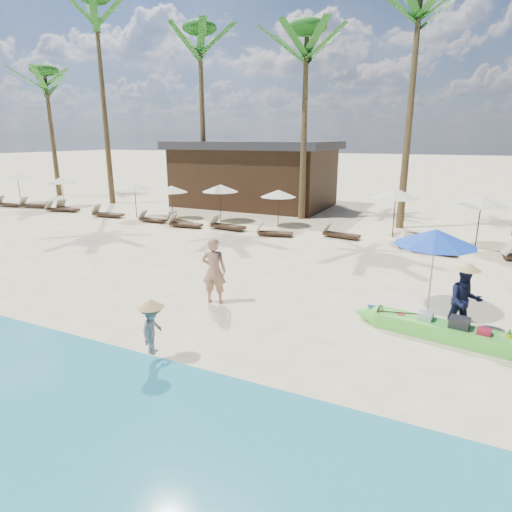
% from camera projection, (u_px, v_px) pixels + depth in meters
% --- Properties ---
extents(ground, '(240.00, 240.00, 0.00)m').
position_uv_depth(ground, '(238.00, 319.00, 11.07)').
color(ground, '#FFEFBC').
rests_on(ground, ground).
extents(wet_sand_strip, '(240.00, 4.50, 0.01)m').
position_uv_depth(wet_sand_strip, '(89.00, 437.00, 6.72)').
color(wet_sand_strip, tan).
rests_on(wet_sand_strip, ground).
extents(green_canoe, '(4.76, 1.07, 0.61)m').
position_uv_depth(green_canoe, '(441.00, 330.00, 10.00)').
color(green_canoe, '#5DE947').
rests_on(green_canoe, ground).
extents(tourist, '(0.78, 0.61, 1.90)m').
position_uv_depth(tourist, '(214.00, 271.00, 11.98)').
color(tourist, tan).
rests_on(tourist, ground).
extents(vendor_green, '(0.94, 0.83, 1.64)m').
position_uv_depth(vendor_green, '(464.00, 301.00, 10.09)').
color(vendor_green, '#121633').
rests_on(vendor_green, ground).
extents(vendor_yellow, '(0.55, 0.77, 1.08)m').
position_uv_depth(vendor_yellow, '(152.00, 329.00, 8.84)').
color(vendor_yellow, gray).
rests_on(vendor_yellow, ground).
extents(blue_umbrella, '(2.11, 2.11, 2.27)m').
position_uv_depth(blue_umbrella, '(436.00, 237.00, 11.09)').
color(blue_umbrella, '#99999E').
rests_on(blue_umbrella, ground).
extents(resort_parasol_0, '(2.09, 2.09, 2.15)m').
position_uv_depth(resort_parasol_0, '(17.00, 176.00, 30.01)').
color(resort_parasol_0, '#322114').
rests_on(resort_parasol_0, ground).
extents(lounger_0_left, '(1.94, 0.80, 0.64)m').
position_uv_depth(lounger_0_left, '(7.00, 204.00, 29.04)').
color(lounger_0_left, '#322114').
rests_on(lounger_0_left, ground).
extents(lounger_0_right, '(2.03, 1.05, 0.66)m').
position_uv_depth(lounger_0_right, '(32.00, 205.00, 28.53)').
color(lounger_0_right, '#322114').
rests_on(lounger_0_right, ground).
extents(resort_parasol_1, '(1.92, 1.92, 1.98)m').
position_uv_depth(resort_parasol_1, '(61.00, 180.00, 28.61)').
color(resort_parasol_1, '#322114').
rests_on(resort_parasol_1, ground).
extents(lounger_1_left, '(1.74, 0.92, 0.57)m').
position_uv_depth(lounger_1_left, '(58.00, 209.00, 27.14)').
color(lounger_1_left, '#322114').
rests_on(lounger_1_left, ground).
extents(lounger_1_right, '(1.94, 0.90, 0.63)m').
position_uv_depth(lounger_1_right, '(67.00, 208.00, 27.31)').
color(lounger_1_right, '#322114').
rests_on(lounger_1_right, ground).
extents(resort_parasol_2, '(1.98, 1.98, 2.03)m').
position_uv_depth(resort_parasol_2, '(134.00, 186.00, 24.64)').
color(resort_parasol_2, '#322114').
rests_on(resort_parasol_2, ground).
extents(lounger_2_left, '(2.03, 0.81, 0.67)m').
position_uv_depth(lounger_2_left, '(106.00, 213.00, 25.25)').
color(lounger_2_left, '#322114').
rests_on(lounger_2_left, ground).
extents(resort_parasol_3, '(1.86, 1.86, 1.91)m').
position_uv_depth(resort_parasol_3, '(171.00, 189.00, 24.21)').
color(resort_parasol_3, '#322114').
rests_on(resort_parasol_3, ground).
extents(lounger_3_left, '(1.64, 0.52, 0.56)m').
position_uv_depth(lounger_3_left, '(151.00, 219.00, 23.72)').
color(lounger_3_left, '#322114').
rests_on(lounger_3_left, ground).
extents(lounger_3_right, '(1.82, 1.08, 0.59)m').
position_uv_depth(lounger_3_right, '(178.00, 220.00, 23.26)').
color(lounger_3_right, '#322114').
rests_on(lounger_3_right, ground).
extents(resort_parasol_4, '(2.01, 2.01, 2.07)m').
position_uv_depth(resort_parasol_4, '(220.00, 188.00, 23.41)').
color(resort_parasol_4, '#322114').
rests_on(resort_parasol_4, ground).
extents(lounger_4_left, '(1.88, 0.75, 0.62)m').
position_uv_depth(lounger_4_left, '(184.00, 223.00, 22.39)').
color(lounger_4_left, '#322114').
rests_on(lounger_4_left, ground).
extents(lounger_4_right, '(2.01, 0.80, 0.66)m').
position_uv_depth(lounger_4_right, '(226.00, 225.00, 21.84)').
color(lounger_4_right, '#322114').
rests_on(lounger_4_right, ground).
extents(resort_parasol_5, '(1.87, 1.87, 1.92)m').
position_uv_depth(resort_parasol_5, '(278.00, 193.00, 22.24)').
color(resort_parasol_5, '#322114').
rests_on(resort_parasol_5, ground).
extents(lounger_5_left, '(1.81, 0.91, 0.59)m').
position_uv_depth(lounger_5_left, '(273.00, 232.00, 20.37)').
color(lounger_5_left, '#322114').
rests_on(lounger_5_left, ground).
extents(resort_parasol_6, '(2.22, 2.22, 2.28)m').
position_uv_depth(resort_parasol_6, '(396.00, 193.00, 19.67)').
color(resort_parasol_6, '#322114').
rests_on(resort_parasol_6, ground).
extents(lounger_6_left, '(1.85, 0.83, 0.61)m').
position_uv_depth(lounger_6_left, '(339.00, 233.00, 20.04)').
color(lounger_6_left, '#322114').
rests_on(lounger_6_left, ground).
extents(lounger_6_right, '(1.83, 1.09, 0.60)m').
position_uv_depth(lounger_6_right, '(415.00, 244.00, 18.16)').
color(lounger_6_right, '#322114').
rests_on(lounger_6_right, ground).
extents(resort_parasol_7, '(2.15, 2.15, 2.21)m').
position_uv_depth(resort_parasol_7, '(482.00, 201.00, 17.77)').
color(resort_parasol_7, '#322114').
rests_on(resort_parasol_7, ground).
extents(lounger_7_left, '(1.84, 0.75, 0.61)m').
position_uv_depth(lounger_7_left, '(430.00, 249.00, 17.32)').
color(lounger_7_left, '#322114').
rests_on(lounger_7_left, ground).
extents(palm_0, '(2.08, 2.08, 9.90)m').
position_uv_depth(palm_0, '(46.00, 89.00, 32.59)').
color(palm_0, brown).
rests_on(palm_0, ground).
extents(palm_1, '(2.08, 2.08, 13.60)m').
position_uv_depth(palm_1, '(98.00, 37.00, 27.71)').
color(palm_1, brown).
rests_on(palm_1, ground).
extents(palm_2, '(2.08, 2.08, 11.33)m').
position_uv_depth(palm_2, '(200.00, 59.00, 26.06)').
color(palm_2, brown).
rests_on(palm_2, ground).
extents(palm_3, '(2.08, 2.08, 10.52)m').
position_uv_depth(palm_3, '(306.00, 58.00, 22.57)').
color(palm_3, brown).
rests_on(palm_3, ground).
extents(palm_4, '(2.08, 2.08, 11.70)m').
position_uv_depth(palm_4, '(418.00, 28.00, 19.82)').
color(palm_4, brown).
rests_on(palm_4, ground).
extents(pavilion_west, '(10.80, 6.60, 4.30)m').
position_uv_depth(pavilion_west, '(254.00, 173.00, 29.02)').
color(pavilion_west, '#322114').
rests_on(pavilion_west, ground).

